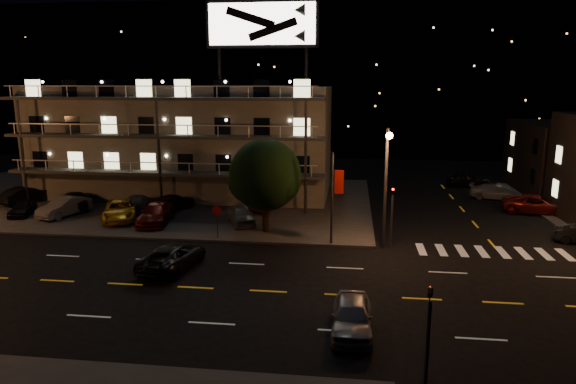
# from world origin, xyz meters

# --- Properties ---
(ground) EXTENTS (140.00, 140.00, 0.00)m
(ground) POSITION_xyz_m (0.00, 0.00, 0.00)
(ground) COLOR black
(ground) RESTS_ON ground
(curb_nw) EXTENTS (44.00, 24.00, 0.15)m
(curb_nw) POSITION_xyz_m (-14.00, 20.00, 0.07)
(curb_nw) COLOR #373735
(curb_nw) RESTS_ON ground
(motel) EXTENTS (28.00, 13.80, 18.10)m
(motel) POSITION_xyz_m (-9.94, 23.88, 5.34)
(motel) COLOR gray
(motel) RESTS_ON ground
(hill_backdrop) EXTENTS (120.00, 25.00, 24.00)m
(hill_backdrop) POSITION_xyz_m (-5.94, 68.78, 11.55)
(hill_backdrop) COLOR black
(hill_backdrop) RESTS_ON ground
(streetlight_nc) EXTENTS (0.44, 1.92, 8.00)m
(streetlight_nc) POSITION_xyz_m (8.50, 7.94, 4.96)
(streetlight_nc) COLOR #2D2D30
(streetlight_nc) RESTS_ON ground
(signal_nw) EXTENTS (0.20, 0.27, 4.60)m
(signal_nw) POSITION_xyz_m (9.00, 8.50, 2.57)
(signal_nw) COLOR #2D2D30
(signal_nw) RESTS_ON ground
(signal_sw) EXTENTS (0.20, 0.27, 4.60)m
(signal_sw) POSITION_xyz_m (9.00, -8.50, 2.57)
(signal_sw) COLOR #2D2D30
(signal_sw) RESTS_ON ground
(banner_north) EXTENTS (0.83, 0.16, 6.40)m
(banner_north) POSITION_xyz_m (5.09, 8.40, 3.43)
(banner_north) COLOR #2D2D30
(banner_north) RESTS_ON ground
(stop_sign) EXTENTS (0.91, 0.11, 2.61)m
(stop_sign) POSITION_xyz_m (-3.00, 8.57, 1.71)
(stop_sign) COLOR #2D2D30
(stop_sign) RESTS_ON ground
(tree) EXTENTS (5.43, 5.23, 6.84)m
(tree) POSITION_xyz_m (0.04, 10.66, 4.21)
(tree) COLOR black
(tree) RESTS_ON curb_nw
(lot_car_0) EXTENTS (2.38, 3.92, 1.25)m
(lot_car_0) POSITION_xyz_m (-20.63, 12.78, 0.77)
(lot_car_0) COLOR black
(lot_car_0) RESTS_ON curb_nw
(lot_car_1) EXTENTS (2.95, 4.93, 1.53)m
(lot_car_1) POSITION_xyz_m (-17.05, 12.99, 0.92)
(lot_car_1) COLOR gray
(lot_car_1) RESTS_ON curb_nw
(lot_car_2) EXTENTS (4.22, 5.96, 1.51)m
(lot_car_2) POSITION_xyz_m (-11.99, 12.54, 0.90)
(lot_car_2) COLOR gold
(lot_car_2) RESTS_ON curb_nw
(lot_car_3) EXTENTS (2.61, 5.37, 1.51)m
(lot_car_3) POSITION_xyz_m (-8.78, 11.84, 0.90)
(lot_car_3) COLOR #62120E
(lot_car_3) RESTS_ON curb_nw
(lot_car_4) EXTENTS (3.22, 4.46, 1.41)m
(lot_car_4) POSITION_xyz_m (-2.17, 12.47, 0.85)
(lot_car_4) COLOR gray
(lot_car_4) RESTS_ON curb_nw
(lot_car_5) EXTENTS (3.25, 4.86, 1.51)m
(lot_car_5) POSITION_xyz_m (-23.00, 16.90, 0.91)
(lot_car_5) COLOR black
(lot_car_5) RESTS_ON curb_nw
(lot_car_6) EXTENTS (4.28, 5.80, 1.47)m
(lot_car_6) POSITION_xyz_m (-17.53, 15.58, 0.88)
(lot_car_6) COLOR black
(lot_car_6) RESTS_ON curb_nw
(lot_car_7) EXTENTS (2.70, 4.95, 1.36)m
(lot_car_7) POSITION_xyz_m (-11.85, 15.58, 0.83)
(lot_car_7) COLOR gray
(lot_car_7) RESTS_ON curb_nw
(lot_car_8) EXTENTS (3.28, 4.77, 1.51)m
(lot_car_8) POSITION_xyz_m (-8.83, 15.80, 0.90)
(lot_car_8) COLOR black
(lot_car_8) RESTS_ON curb_nw
(lot_car_9) EXTENTS (2.52, 4.69, 1.47)m
(lot_car_9) POSITION_xyz_m (-0.85, 17.17, 0.88)
(lot_car_9) COLOR #62120E
(lot_car_9) RESTS_ON curb_nw
(side_car_1) EXTENTS (5.97, 3.86, 1.53)m
(side_car_1) POSITION_xyz_m (21.95, 19.29, 0.76)
(side_car_1) COLOR #62120E
(side_car_1) RESTS_ON ground
(side_car_2) EXTENTS (5.15, 3.35, 1.39)m
(side_car_2) POSITION_xyz_m (19.99, 24.53, 0.69)
(side_car_2) COLOR gray
(side_car_2) RESTS_ON ground
(side_car_3) EXTENTS (4.64, 2.43, 1.51)m
(side_car_3) POSITION_xyz_m (18.70, 30.62, 0.75)
(side_car_3) COLOR black
(side_car_3) RESTS_ON ground
(road_car_east) EXTENTS (1.80, 4.42, 1.50)m
(road_car_east) POSITION_xyz_m (6.42, -3.96, 0.75)
(road_car_east) COLOR gray
(road_car_east) RESTS_ON ground
(road_car_west) EXTENTS (3.26, 5.59, 1.46)m
(road_car_west) POSITION_xyz_m (-4.20, 2.72, 0.73)
(road_car_west) COLOR black
(road_car_west) RESTS_ON ground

